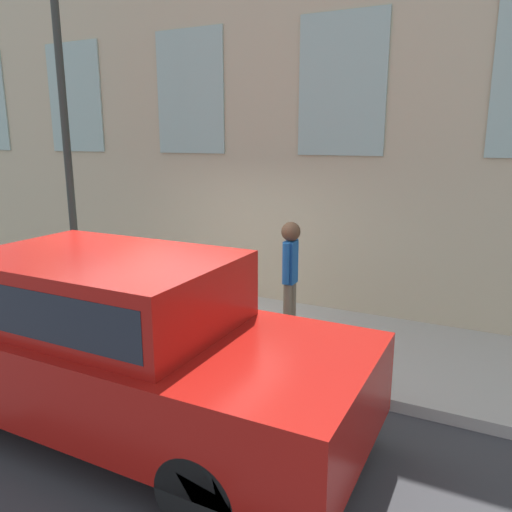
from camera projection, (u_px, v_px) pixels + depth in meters
ground_plane at (175, 360)px, 6.56m from camera, size 80.00×80.00×0.00m
sidewalk at (224, 324)px, 7.64m from camera, size 2.53×60.00×0.14m
building_facade at (265, 82)px, 8.03m from camera, size 0.33×40.00×7.46m
fire_hydrant at (222, 313)px, 6.90m from camera, size 0.27×0.40×0.68m
person at (290, 269)px, 6.77m from camera, size 0.39×0.26×1.63m
parked_car_red_near at (107, 334)px, 4.92m from camera, size 1.89×5.20×1.77m
street_lamp at (60, 72)px, 7.58m from camera, size 0.36×0.36×5.99m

